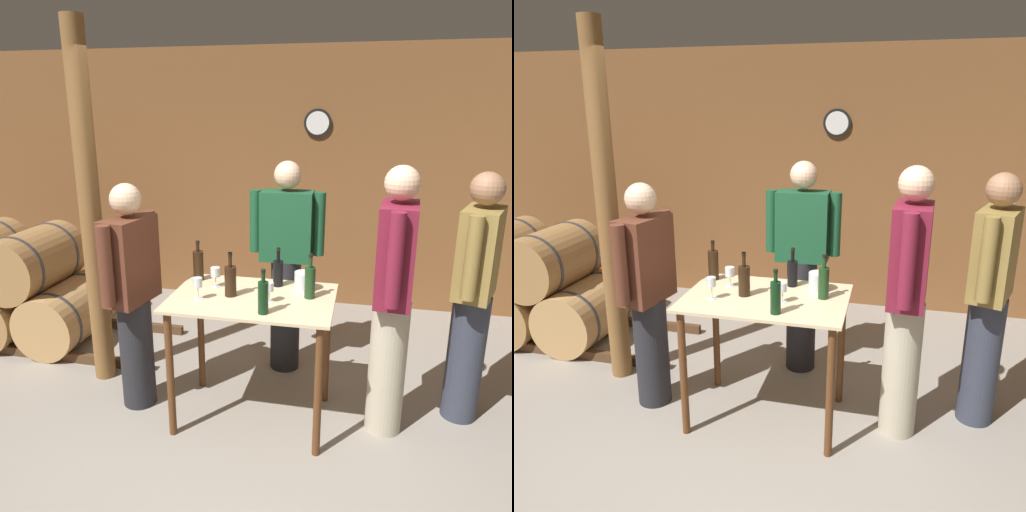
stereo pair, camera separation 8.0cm
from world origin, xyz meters
The scene contains 18 objects.
ground_plane centered at (0.00, 0.00, 0.00)m, with size 14.00×14.00×0.00m, color gray.
back_wall centered at (0.00, 3.01, 1.35)m, with size 8.40×0.08×2.70m.
barrel_rack centered at (-2.51, 1.50, 0.47)m, with size 3.12×0.88×1.07m.
tasting_table centered at (0.00, 0.72, 0.73)m, with size 1.07×0.74×0.91m.
wooden_post centered at (-1.30, 1.00, 1.35)m, with size 0.16×0.16×2.70m.
wine_bottle_far_left centered at (-0.45, 0.96, 1.02)m, with size 0.07×0.07×0.29m.
wine_bottle_left centered at (-0.14, 0.70, 1.02)m, with size 0.08×0.08×0.30m.
wine_bottle_center centered at (0.12, 0.46, 1.02)m, with size 0.06×0.06×0.28m.
wine_bottle_right centered at (0.13, 0.96, 1.01)m, with size 0.07×0.07×0.28m.
wine_bottle_far_right centered at (0.37, 0.78, 1.02)m, with size 0.07×0.07×0.30m.
wine_glass_near_left centered at (-0.33, 0.59, 1.02)m, with size 0.06×0.06×0.15m.
wine_glass_near_center centered at (-0.29, 0.85, 1.01)m, with size 0.07×0.07×0.14m.
wine_glass_near_right centered at (0.12, 0.65, 1.00)m, with size 0.06×0.06×0.13m.
ice_bucket centered at (0.32, 0.92, 0.97)m, with size 0.14×0.14×0.13m.
person_host centered at (-0.86, 0.71, 0.86)m, with size 0.29×0.58×1.63m.
person_visitor_with_scarf centered at (1.42, 1.04, 0.91)m, with size 0.34×0.56×1.73m.
person_visitor_bearded centered at (0.10, 1.47, 0.91)m, with size 0.59×0.24×1.72m.
person_visitor_near_door centered at (0.89, 0.78, 0.95)m, with size 0.25×0.59×1.78m.
Camera 1 is at (0.69, -2.27, 2.11)m, focal length 35.00 mm.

